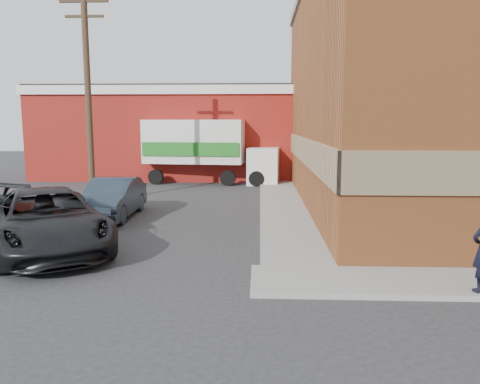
% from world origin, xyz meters
% --- Properties ---
extents(ground, '(90.00, 90.00, 0.00)m').
position_xyz_m(ground, '(0.00, 0.00, 0.00)').
color(ground, '#28282B').
rests_on(ground, ground).
extents(brick_building, '(14.25, 18.25, 9.36)m').
position_xyz_m(brick_building, '(8.50, 9.00, 4.68)').
color(brick_building, '#AA5B2B').
rests_on(brick_building, ground).
extents(sidewalk_west, '(1.80, 18.00, 0.12)m').
position_xyz_m(sidewalk_west, '(0.60, 9.00, 0.06)').
color(sidewalk_west, gray).
rests_on(sidewalk_west, ground).
extents(warehouse, '(16.30, 8.30, 5.60)m').
position_xyz_m(warehouse, '(-6.00, 20.00, 2.81)').
color(warehouse, maroon).
rests_on(warehouse, ground).
extents(utility_pole, '(2.00, 0.26, 9.00)m').
position_xyz_m(utility_pole, '(-7.50, 9.00, 4.75)').
color(utility_pole, '#473423').
rests_on(utility_pole, ground).
extents(sedan, '(1.57, 4.34, 1.42)m').
position_xyz_m(sedan, '(-5.63, 5.87, 0.71)').
color(sedan, '#293645').
rests_on(sedan, ground).
extents(suv_a, '(5.40, 6.45, 1.64)m').
position_xyz_m(suv_a, '(-6.03, 1.52, 0.82)').
color(suv_a, black).
rests_on(suv_a, ground).
extents(box_truck, '(7.41, 2.84, 3.57)m').
position_xyz_m(box_truck, '(-3.31, 15.75, 2.06)').
color(box_truck, silver).
rests_on(box_truck, ground).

